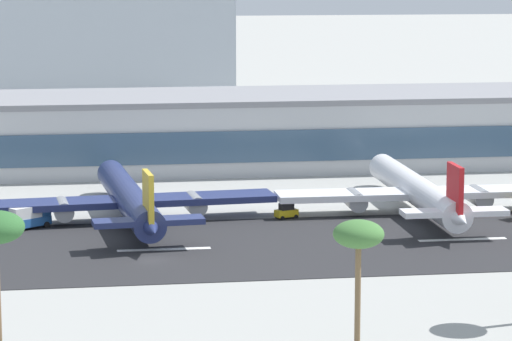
{
  "coord_description": "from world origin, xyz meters",
  "views": [
    {
      "loc": [
        -9.9,
        -153.18,
        36.58
      ],
      "look_at": [
        15.78,
        19.08,
        7.8
      ],
      "focal_mm": 89.29,
      "sensor_mm": 36.0,
      "label": 1
    }
  ],
  "objects": [
    {
      "name": "runway_centreline_dash_4",
      "position": [
        1.88,
        5.72,
        0.09
      ],
      "size": [
        12.0,
        1.2,
        0.01
      ],
      "primitive_type": "cube",
      "color": "white",
      "rests_on": "runway_strip"
    },
    {
      "name": "runway_centreline_dash_5",
      "position": [
        41.48,
        5.72,
        0.09
      ],
      "size": [
        12.0,
        1.2,
        0.01
      ],
      "primitive_type": "cube",
      "color": "white",
      "rests_on": "runway_strip"
    },
    {
      "name": "service_baggage_tug_2",
      "position": [
        20.82,
        23.29,
        1.05
      ],
      "size": [
        3.56,
        2.76,
        2.2
      ],
      "rotation": [
        0.0,
        0.0,
        3.5
      ],
      "color": "gold",
      "rests_on": "ground_plane"
    },
    {
      "name": "runway_strip",
      "position": [
        0.0,
        5.72,
        0.04
      ],
      "size": [
        800.0,
        35.39,
        0.08
      ],
      "primitive_type": "cube",
      "color": "#262628",
      "rests_on": "ground_plane"
    },
    {
      "name": "ground_plane",
      "position": [
        0.0,
        0.0,
        0.0
      ],
      "size": [
        1400.0,
        1400.0,
        0.0
      ],
      "primitive_type": "plane",
      "color": "#9E9E99"
    },
    {
      "name": "terminal_building",
      "position": [
        17.51,
        71.84,
        6.52
      ],
      "size": [
        148.56,
        27.87,
        13.04
      ],
      "color": "#B7BABC",
      "rests_on": "ground_plane"
    },
    {
      "name": "service_box_truck_0",
      "position": [
        -15.56,
        21.39,
        1.79
      ],
      "size": [
        6.25,
        5.5,
        3.25
      ],
      "rotation": [
        0.0,
        0.0,
        0.64
      ],
      "color": "#23569E",
      "rests_on": "ground_plane"
    },
    {
      "name": "distant_hotel_block",
      "position": [
        -18.12,
        175.92,
        16.3
      ],
      "size": [
        99.96,
        30.9,
        32.6
      ],
      "primitive_type": "cube",
      "color": "#A8B2BC",
      "rests_on": "ground_plane"
    },
    {
      "name": "airliner_red_tail_gate_2",
      "position": [
        40.55,
        23.73,
        3.21
      ],
      "size": [
        41.74,
        48.3,
        10.08
      ],
      "rotation": [
        0.0,
        0.0,
        1.56
      ],
      "color": "white",
      "rests_on": "ground_plane"
    },
    {
      "name": "palm_tree_2",
      "position": [
        16.73,
        -39.64,
        11.03
      ],
      "size": [
        4.83,
        4.83,
        12.67
      ],
      "color": "brown",
      "rests_on": "ground_plane"
    },
    {
      "name": "airliner_gold_tail_gate_1",
      "position": [
        -1.49,
        23.65,
        3.22
      ],
      "size": [
        42.12,
        48.45,
        10.11
      ],
      "rotation": [
        0.0,
        0.0,
        1.65
      ],
      "color": "navy",
      "rests_on": "ground_plane"
    }
  ]
}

